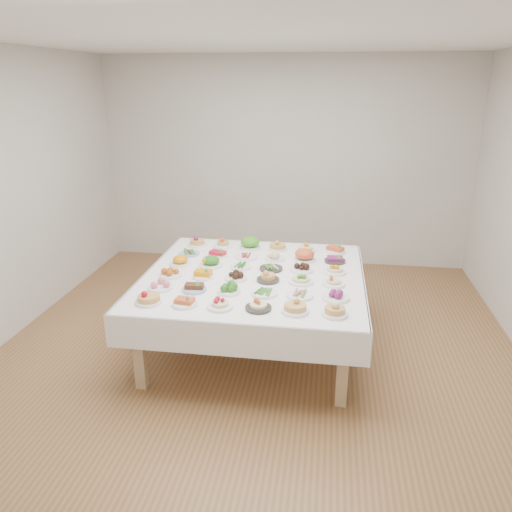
# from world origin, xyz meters

# --- Properties ---
(room_envelope) EXTENTS (5.02, 5.02, 2.81)m
(room_envelope) POSITION_xyz_m (0.00, 0.00, 1.83)
(room_envelope) COLOR #935D3D
(room_envelope) RESTS_ON ground
(display_table) EXTENTS (2.05, 2.05, 0.75)m
(display_table) POSITION_xyz_m (-0.04, -0.02, 0.68)
(display_table) COLOR white
(display_table) RESTS_ON ground
(dish_0) EXTENTS (0.23, 0.22, 0.14)m
(dish_0) POSITION_xyz_m (-0.79, -0.77, 0.81)
(dish_0) COLOR white
(dish_0) RESTS_ON display_table
(dish_1) EXTENTS (0.20, 0.20, 0.08)m
(dish_1) POSITION_xyz_m (-0.49, -0.77, 0.78)
(dish_1) COLOR white
(dish_1) RESTS_ON display_table
(dish_2) EXTENTS (0.21, 0.21, 0.10)m
(dish_2) POSITION_xyz_m (-0.20, -0.78, 0.79)
(dish_2) COLOR white
(dish_2) RESTS_ON display_table
(dish_3) EXTENTS (0.21, 0.21, 0.10)m
(dish_3) POSITION_xyz_m (0.11, -0.76, 0.80)
(dish_3) COLOR #2C2A27
(dish_3) RESTS_ON display_table
(dish_4) EXTENTS (0.21, 0.21, 0.12)m
(dish_4) POSITION_xyz_m (0.40, -0.77, 0.81)
(dish_4) COLOR white
(dish_4) RESTS_ON display_table
(dish_5) EXTENTS (0.20, 0.20, 0.12)m
(dish_5) POSITION_xyz_m (0.71, -0.78, 0.81)
(dish_5) COLOR white
(dish_5) RESTS_ON display_table
(dish_6) EXTENTS (0.22, 0.22, 0.11)m
(dish_6) POSITION_xyz_m (-0.80, -0.47, 0.80)
(dish_6) COLOR white
(dish_6) RESTS_ON display_table
(dish_7) EXTENTS (0.21, 0.21, 0.09)m
(dish_7) POSITION_xyz_m (-0.49, -0.47, 0.78)
(dish_7) COLOR #4C66B2
(dish_7) RESTS_ON display_table
(dish_8) EXTENTS (0.20, 0.20, 0.09)m
(dish_8) POSITION_xyz_m (-0.19, -0.47, 0.79)
(dish_8) COLOR white
(dish_8) RESTS_ON display_table
(dish_9) EXTENTS (0.22, 0.22, 0.05)m
(dish_9) POSITION_xyz_m (0.12, -0.47, 0.77)
(dish_9) COLOR white
(dish_9) RESTS_ON display_table
(dish_10) EXTENTS (0.22, 0.22, 0.05)m
(dish_10) POSITION_xyz_m (0.42, -0.46, 0.77)
(dish_10) COLOR white
(dish_10) RESTS_ON display_table
(dish_11) EXTENTS (0.23, 0.23, 0.11)m
(dish_11) POSITION_xyz_m (0.71, -0.47, 0.80)
(dish_11) COLOR white
(dish_11) RESTS_ON display_table
(dish_12) EXTENTS (0.21, 0.21, 0.09)m
(dish_12) POSITION_xyz_m (-0.80, -0.18, 0.79)
(dish_12) COLOR white
(dish_12) RESTS_ON display_table
(dish_13) EXTENTS (0.19, 0.19, 0.09)m
(dish_13) POSITION_xyz_m (-0.49, -0.17, 0.79)
(dish_13) COLOR white
(dish_13) RESTS_ON display_table
(dish_14) EXTENTS (0.20, 0.20, 0.08)m
(dish_14) POSITION_xyz_m (-0.18, -0.17, 0.78)
(dish_14) COLOR white
(dish_14) RESTS_ON display_table
(dish_15) EXTENTS (0.20, 0.20, 0.11)m
(dish_15) POSITION_xyz_m (0.11, -0.16, 0.80)
(dish_15) COLOR #2C2A27
(dish_15) RESTS_ON display_table
(dish_16) EXTENTS (0.22, 0.22, 0.11)m
(dish_16) POSITION_xyz_m (0.41, -0.16, 0.80)
(dish_16) COLOR white
(dish_16) RESTS_ON display_table
(dish_17) EXTENTS (0.19, 0.19, 0.10)m
(dish_17) POSITION_xyz_m (0.70, -0.18, 0.79)
(dish_17) COLOR white
(dish_17) RESTS_ON display_table
(dish_18) EXTENTS (0.20, 0.20, 0.11)m
(dish_18) POSITION_xyz_m (-0.79, 0.13, 0.80)
(dish_18) COLOR white
(dish_18) RESTS_ON display_table
(dish_19) EXTENTS (0.23, 0.23, 0.14)m
(dish_19) POSITION_xyz_m (-0.49, 0.14, 0.82)
(dish_19) COLOR white
(dish_19) RESTS_ON display_table
(dish_20) EXTENTS (0.20, 0.20, 0.05)m
(dish_20) POSITION_xyz_m (-0.19, 0.13, 0.77)
(dish_20) COLOR white
(dish_20) RESTS_ON display_table
(dish_21) EXTENTS (0.22, 0.22, 0.05)m
(dish_21) POSITION_xyz_m (0.10, 0.12, 0.77)
(dish_21) COLOR #2C2A27
(dish_21) RESTS_ON display_table
(dish_22) EXTENTS (0.22, 0.22, 0.09)m
(dish_22) POSITION_xyz_m (0.40, 0.13, 0.78)
(dish_22) COLOR white
(dish_22) RESTS_ON display_table
(dish_23) EXTENTS (0.21, 0.21, 0.11)m
(dish_23) POSITION_xyz_m (0.71, 0.13, 0.80)
(dish_23) COLOR white
(dish_23) RESTS_ON display_table
(dish_24) EXTENTS (0.21, 0.21, 0.05)m
(dish_24) POSITION_xyz_m (-0.79, 0.43, 0.77)
(dish_24) COLOR #4C66B2
(dish_24) RESTS_ON display_table
(dish_25) EXTENTS (0.20, 0.20, 0.10)m
(dish_25) POSITION_xyz_m (-0.48, 0.42, 0.79)
(dish_25) COLOR white
(dish_25) RESTS_ON display_table
(dish_26) EXTENTS (0.23, 0.23, 0.05)m
(dish_26) POSITION_xyz_m (-0.19, 0.42, 0.77)
(dish_26) COLOR white
(dish_26) RESTS_ON display_table
(dish_27) EXTENTS (0.20, 0.20, 0.09)m
(dish_27) POSITION_xyz_m (0.10, 0.42, 0.79)
(dish_27) COLOR white
(dish_27) RESTS_ON display_table
(dish_28) EXTENTS (0.21, 0.21, 0.13)m
(dish_28) POSITION_xyz_m (0.41, 0.42, 0.82)
(dish_28) COLOR white
(dish_28) RESTS_ON display_table
(dish_29) EXTENTS (0.21, 0.21, 0.10)m
(dish_29) POSITION_xyz_m (0.71, 0.43, 0.79)
(dish_29) COLOR #2C2A27
(dish_29) RESTS_ON display_table
(dish_30) EXTENTS (0.20, 0.20, 0.11)m
(dish_30) POSITION_xyz_m (-0.78, 0.74, 0.80)
(dish_30) COLOR white
(dish_30) RESTS_ON display_table
(dish_31) EXTENTS (0.21, 0.21, 0.11)m
(dish_31) POSITION_xyz_m (-0.49, 0.74, 0.80)
(dish_31) COLOR white
(dish_31) RESTS_ON display_table
(dish_32) EXTENTS (0.22, 0.22, 0.15)m
(dish_32) POSITION_xyz_m (-0.20, 0.73, 0.82)
(dish_32) COLOR white
(dish_32) RESTS_ON display_table
(dish_33) EXTENTS (0.20, 0.20, 0.12)m
(dish_33) POSITION_xyz_m (0.10, 0.72, 0.80)
(dish_33) COLOR white
(dish_33) RESTS_ON display_table
(dish_34) EXTENTS (0.21, 0.21, 0.11)m
(dish_34) POSITION_xyz_m (0.40, 0.73, 0.80)
(dish_34) COLOR white
(dish_34) RESTS_ON display_table
(dish_35) EXTENTS (0.20, 0.20, 0.10)m
(dish_35) POSITION_xyz_m (0.71, 0.73, 0.79)
(dish_35) COLOR white
(dish_35) RESTS_ON display_table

